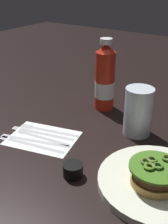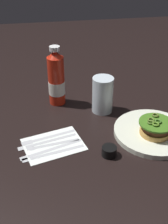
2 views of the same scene
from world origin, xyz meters
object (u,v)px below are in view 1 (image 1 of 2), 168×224
dinner_plate (158,182)px  spoon_utensil (34,135)px  napkin (43,138)px  burger_sandwich (155,174)px  ketchup_bottle (105,80)px  table_knife (38,132)px  condiment_cup (73,170)px  fork_utensil (44,129)px  steak_knife (27,143)px  butter_knife (30,139)px  water_glass (138,112)px

dinner_plate → spoon_utensil: 0.37m
napkin → spoon_utensil: bearing=7.6°
burger_sandwich → spoon_utensil: bearing=-3.1°
ketchup_bottle → table_knife: ketchup_bottle is taller
condiment_cup → fork_utensil: bearing=-31.3°
steak_knife → spoon_utensil: bearing=-73.1°
table_knife → steak_knife: (-0.01, 0.06, -0.00)m
condiment_cup → butter_knife: 0.19m
dinner_plate → burger_sandwich: (0.00, 0.02, 0.03)m
napkin → table_knife: size_ratio=0.95×
burger_sandwich → condiment_cup: size_ratio=2.43×
butter_knife → burger_sandwich: bearing=-179.2°
dinner_plate → fork_utensil: dinner_plate is taller
burger_sandwich → fork_utensil: bearing=-9.3°
table_knife → spoon_utensil: (-0.00, 0.02, 0.00)m
ketchup_bottle → steak_knife: bearing=80.0°
spoon_utensil → butter_knife: size_ratio=0.87×
spoon_utensil → steak_knife: size_ratio=0.89×
butter_knife → steak_knife: size_ratio=1.02×
burger_sandwich → spoon_utensil: 0.37m
napkin → table_knife: table_knife is taller
napkin → fork_utensil: (0.03, -0.04, 0.00)m
spoon_utensil → butter_knife: (-0.01, 0.02, 0.00)m
dinner_plate → condiment_cup: bearing=24.0°
dinner_plate → napkin: (0.34, -0.00, -0.01)m
spoon_utensil → dinner_plate: bearing=179.9°
fork_utensil → butter_knife: same height
table_knife → fork_utensil: bearing=-94.3°
fork_utensil → steak_knife: same height
condiment_cup → steak_knife: 0.18m
burger_sandwich → table_knife: 0.37m
fork_utensil → table_knife: same height
burger_sandwich → water_glass: water_glass is taller
water_glass → napkin: 0.28m
spoon_utensil → ketchup_bottle: bearing=-104.1°
water_glass → butter_knife: bearing=42.3°
burger_sandwich → table_knife: size_ratio=0.58×
dinner_plate → condiment_cup: condiment_cup is taller
dinner_plate → water_glass: (0.14, -0.18, 0.06)m
water_glass → napkin: bearing=40.8°
dinner_plate → table_knife: (0.37, -0.02, -0.00)m
ketchup_bottle → table_knife: bearing=74.5°
table_knife → steak_knife: size_ratio=0.99×
spoon_utensil → butter_knife: bearing=107.7°
table_knife → butter_knife: 0.04m
water_glass → steak_knife: size_ratio=0.70×
burger_sandwich → fork_utensil: burger_sandwich is taller
water_glass → table_knife: bearing=34.6°
burger_sandwich → table_knife: burger_sandwich is taller
fork_utensil → steak_knife: bearing=99.1°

